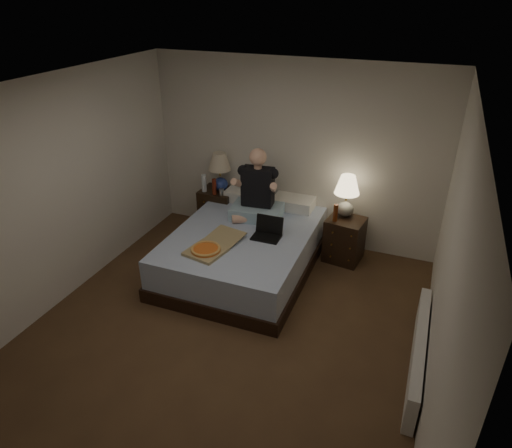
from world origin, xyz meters
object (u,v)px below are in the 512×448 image
at_px(bed, 244,250).
at_px(person, 257,185).
at_px(soda_can, 221,192).
at_px(nightstand_right, 344,240).
at_px(radiator, 418,353).
at_px(beer_bottle_right, 335,213).
at_px(nightstand_left, 219,210).
at_px(beer_bottle_left, 214,187).
at_px(water_bottle, 204,183).
at_px(laptop, 266,229).
at_px(pizza_box, 206,250).
at_px(lamp_right, 346,196).
at_px(lamp_left, 220,172).

bearing_deg(bed, person, 88.09).
xyz_separation_m(bed, soda_can, (-0.63, 0.69, 0.42)).
xyz_separation_m(nightstand_right, radiator, (1.07, -1.70, -0.10)).
distance_m(nightstand_right, beer_bottle_right, 0.44).
height_order(nightstand_left, beer_bottle_left, beer_bottle_left).
relative_size(nightstand_right, soda_can, 5.97).
relative_size(soda_can, radiator, 0.06).
xyz_separation_m(nightstand_right, water_bottle, (-2.07, 0.04, 0.47)).
xyz_separation_m(nightstand_left, water_bottle, (-0.16, -0.12, 0.45)).
relative_size(laptop, pizza_box, 0.45).
bearing_deg(beer_bottle_left, person, -19.56).
height_order(laptop, radiator, laptop).
distance_m(nightstand_left, soda_can, 0.42).
height_order(beer_bottle_left, radiator, beer_bottle_left).
bearing_deg(soda_can, bed, -47.50).
bearing_deg(nightstand_right, laptop, -130.07).
bearing_deg(beer_bottle_right, lamp_right, 66.14).
bearing_deg(water_bottle, lamp_right, 1.70).
bearing_deg(nightstand_right, bed, -141.28).
bearing_deg(nightstand_left, pizza_box, -68.35).
bearing_deg(beer_bottle_right, soda_can, 176.81).
height_order(nightstand_right, beer_bottle_left, beer_bottle_left).
relative_size(person, pizza_box, 1.22).
relative_size(laptop, radiator, 0.21).
bearing_deg(bed, radiator, -24.85).
xyz_separation_m(soda_can, beer_bottle_left, (-0.11, -0.00, 0.06)).
relative_size(soda_can, laptop, 0.29).
bearing_deg(radiator, lamp_right, 121.98).
xyz_separation_m(lamp_left, lamp_right, (1.82, -0.06, -0.04)).
bearing_deg(nightstand_right, lamp_left, -177.13).
height_order(bed, laptop, laptop).
relative_size(water_bottle, laptop, 0.74).
bearing_deg(lamp_right, nightstand_right, -64.81).
height_order(soda_can, beer_bottle_left, beer_bottle_left).
distance_m(soda_can, pizza_box, 1.40).
bearing_deg(soda_can, radiator, -30.77).
height_order(nightstand_right, pizza_box, pizza_box).
height_order(water_bottle, person, person).
height_order(lamp_left, person, person).
xyz_separation_m(lamp_right, beer_bottle_right, (-0.08, -0.19, -0.17)).
height_order(lamp_left, laptop, lamp_left).
distance_m(nightstand_left, person, 1.12).
distance_m(nightstand_right, soda_can, 1.82).
bearing_deg(person, lamp_right, 12.67).
relative_size(beer_bottle_left, pizza_box, 0.30).
distance_m(bed, nightstand_left, 1.14).
xyz_separation_m(person, laptop, (0.31, -0.48, -0.35)).
bearing_deg(lamp_right, bed, -144.41).
height_order(lamp_left, beer_bottle_right, lamp_left).
bearing_deg(lamp_right, beer_bottle_left, -176.90).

